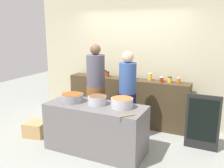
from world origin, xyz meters
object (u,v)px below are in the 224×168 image
(preserve_jar_6, at_px, (150,77))
(preserve_jar_7, at_px, (162,80))
(preserve_jar_5, at_px, (134,76))
(cooking_pot_left, at_px, (72,98))
(cook_in_cap, at_px, (127,100))
(cooking_pot_center, at_px, (97,100))
(wooden_spoon, at_px, (126,116))
(bread_crate, at_px, (35,129))
(preserve_jar_1, at_px, (98,73))
(preserve_jar_8, at_px, (170,80))
(preserve_jar_4, at_px, (120,76))
(preserve_jar_9, at_px, (178,80))
(chalkboard_sign, at_px, (202,122))
(preserve_jar_0, at_px, (95,72))
(cook_with_tongs, at_px, (96,95))
(preserve_jar_2, at_px, (105,73))
(preserve_jar_3, at_px, (108,74))
(cooking_pot_right, at_px, (122,103))

(preserve_jar_6, relative_size, preserve_jar_7, 1.37)
(preserve_jar_5, relative_size, cooking_pot_left, 0.34)
(cook_in_cap, bearing_deg, cooking_pot_center, -117.30)
(wooden_spoon, bearing_deg, bread_crate, 172.04)
(preserve_jar_6, distance_m, cooking_pot_left, 1.77)
(preserve_jar_1, bearing_deg, preserve_jar_8, 1.81)
(preserve_jar_4, height_order, wooden_spoon, preserve_jar_4)
(preserve_jar_7, distance_m, preserve_jar_9, 0.33)
(preserve_jar_4, xyz_separation_m, preserve_jar_8, (1.07, 0.03, -0.00))
(preserve_jar_1, xyz_separation_m, bread_crate, (-0.68, -1.37, -0.94))
(preserve_jar_5, xyz_separation_m, chalkboard_sign, (1.49, -0.61, -0.58))
(preserve_jar_0, bearing_deg, cook_in_cap, -34.41)
(preserve_jar_5, bearing_deg, bread_crate, -136.53)
(preserve_jar_5, relative_size, preserve_jar_6, 0.90)
(preserve_jar_1, height_order, preserve_jar_5, preserve_jar_1)
(preserve_jar_4, relative_size, preserve_jar_5, 0.88)
(cook_with_tongs, relative_size, bread_crate, 4.62)
(preserve_jar_2, distance_m, cook_in_cap, 1.25)
(preserve_jar_3, xyz_separation_m, preserve_jar_5, (0.61, 0.03, 0.01))
(preserve_jar_0, xyz_separation_m, bread_crate, (-0.57, -1.41, -0.94))
(preserve_jar_1, bearing_deg, preserve_jar_5, 4.61)
(preserve_jar_3, height_order, bread_crate, preserve_jar_3)
(preserve_jar_0, distance_m, cooking_pot_left, 1.47)
(cooking_pot_right, height_order, cook_with_tongs, cook_with_tongs)
(preserve_jar_4, height_order, chalkboard_sign, preserve_jar_4)
(cooking_pot_right, height_order, bread_crate, cooking_pot_right)
(bread_crate, bearing_deg, preserve_jar_4, 48.62)
(preserve_jar_2, bearing_deg, preserve_jar_0, -163.91)
(preserve_jar_8, bearing_deg, preserve_jar_0, -179.75)
(preserve_jar_0, height_order, cooking_pot_left, preserve_jar_0)
(preserve_jar_7, xyz_separation_m, bread_crate, (-2.13, -1.38, -0.93))
(preserve_jar_1, height_order, preserve_jar_2, preserve_jar_1)
(bread_crate, bearing_deg, preserve_jar_3, 57.30)
(cook_in_cap, bearing_deg, preserve_jar_0, 145.59)
(preserve_jar_1, height_order, preserve_jar_3, preserve_jar_1)
(cook_in_cap, height_order, chalkboard_sign, cook_in_cap)
(preserve_jar_5, xyz_separation_m, bread_crate, (-1.51, -1.43, -0.94))
(preserve_jar_0, height_order, preserve_jar_9, preserve_jar_0)
(wooden_spoon, xyz_separation_m, cook_with_tongs, (-0.99, 0.89, -0.02))
(cook_with_tongs, bearing_deg, bread_crate, -149.91)
(preserve_jar_6, relative_size, preserve_jar_8, 1.26)
(preserve_jar_4, distance_m, wooden_spoon, 1.87)
(preserve_jar_6, relative_size, chalkboard_sign, 0.15)
(preserve_jar_5, distance_m, preserve_jar_7, 0.62)
(preserve_jar_2, bearing_deg, cooking_pot_left, -85.99)
(preserve_jar_0, bearing_deg, chalkboard_sign, -13.47)
(preserve_jar_0, xyz_separation_m, wooden_spoon, (1.47, -1.70, -0.25))
(preserve_jar_8, relative_size, preserve_jar_9, 1.12)
(bread_crate, bearing_deg, cooking_pot_right, 2.27)
(preserve_jar_5, bearing_deg, wooden_spoon, -73.09)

